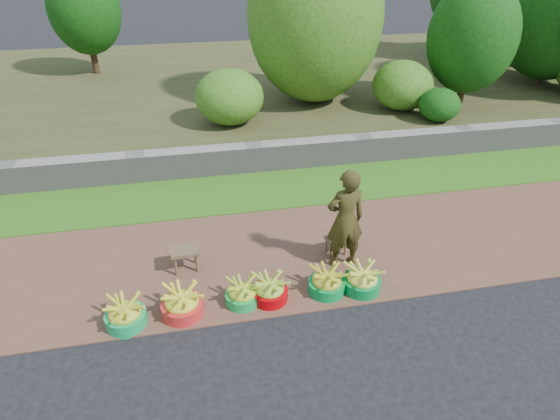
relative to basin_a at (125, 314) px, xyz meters
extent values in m
plane|color=black|center=(2.15, -0.24, -0.17)|extent=(120.00, 120.00, 0.00)
cube|color=brown|center=(2.15, 1.01, -0.16)|extent=(80.00, 2.50, 0.02)
cube|color=#346D19|center=(2.15, 3.01, -0.15)|extent=(80.00, 1.50, 0.04)
cube|color=gray|center=(2.15, 3.86, 0.11)|extent=(80.00, 0.35, 0.55)
cube|color=#404020|center=(2.15, 8.76, 0.08)|extent=(80.00, 10.00, 0.50)
cylinder|color=#352314|center=(-1.53, 10.05, 0.91)|extent=(0.18, 0.18, 1.16)
ellipsoid|color=#11460E|center=(-1.53, 10.05, 2.07)|extent=(1.92, 1.92, 2.40)
cylinder|color=#352314|center=(9.82, 9.73, 1.07)|extent=(0.21, 0.21, 1.46)
cylinder|color=#352314|center=(3.97, 6.38, 0.85)|extent=(0.17, 0.17, 1.02)
ellipsoid|color=#3C711B|center=(3.97, 6.38, 2.28)|extent=(3.07, 3.07, 3.84)
cylinder|color=#352314|center=(10.32, 6.53, 0.91)|extent=(0.18, 0.18, 1.14)
cylinder|color=#352314|center=(11.58, 9.57, 0.93)|extent=(0.19, 0.19, 1.19)
cylinder|color=#352314|center=(7.41, 5.51, 0.80)|extent=(0.16, 0.16, 0.93)
ellipsoid|color=#11460E|center=(7.41, 5.51, 1.86)|extent=(1.99, 1.99, 2.49)
ellipsoid|color=#11460E|center=(6.31, 4.51, 0.69)|extent=(0.89, 0.89, 0.71)
ellipsoid|color=#3C711B|center=(5.83, 5.41, 0.89)|extent=(1.38, 1.38, 1.10)
ellipsoid|color=#3C711B|center=(1.86, 5.25, 0.91)|extent=(1.45, 1.45, 1.16)
cylinder|color=#149A51|center=(0.00, 0.00, -0.08)|extent=(0.49, 0.49, 0.18)
ellipsoid|color=gold|center=(0.00, 0.00, 0.06)|extent=(0.44, 0.44, 0.28)
cylinder|color=red|center=(0.67, 0.04, -0.07)|extent=(0.52, 0.52, 0.19)
ellipsoid|color=gold|center=(0.67, 0.04, 0.07)|extent=(0.46, 0.46, 0.30)
cylinder|color=green|center=(1.43, 0.11, -0.09)|extent=(0.44, 0.44, 0.16)
ellipsoid|color=#ADBF29|center=(1.43, 0.11, 0.04)|extent=(0.39, 0.39, 0.25)
cylinder|color=#B00107|center=(1.78, 0.10, -0.08)|extent=(0.48, 0.48, 0.17)
ellipsoid|color=#A4BC34|center=(1.78, 0.10, 0.05)|extent=(0.42, 0.42, 0.27)
cylinder|color=#058B38|center=(2.54, 0.10, -0.08)|extent=(0.49, 0.49, 0.18)
ellipsoid|color=gold|center=(2.54, 0.10, 0.06)|extent=(0.43, 0.43, 0.28)
cylinder|color=#077C34|center=(3.01, 0.05, -0.08)|extent=(0.50, 0.50, 0.18)
ellipsoid|color=#CED13E|center=(3.01, 0.05, 0.06)|extent=(0.44, 0.44, 0.28)
cube|color=brown|center=(0.74, 0.93, 0.17)|extent=(0.40, 0.32, 0.04)
cylinder|color=brown|center=(0.60, 0.82, 0.00)|extent=(0.04, 0.04, 0.29)
cylinder|color=brown|center=(0.89, 0.84, 0.00)|extent=(0.04, 0.04, 0.29)
cylinder|color=brown|center=(0.59, 1.02, 0.00)|extent=(0.04, 0.04, 0.29)
cylinder|color=brown|center=(0.88, 1.05, 0.00)|extent=(0.04, 0.04, 0.29)
cube|color=brown|center=(2.90, 0.88, 0.10)|extent=(0.32, 0.26, 0.04)
cylinder|color=brown|center=(2.80, 0.79, -0.03)|extent=(0.03, 0.03, 0.23)
cylinder|color=brown|center=(3.03, 0.81, -0.03)|extent=(0.03, 0.03, 0.23)
cylinder|color=brown|center=(2.78, 0.94, -0.03)|extent=(0.03, 0.03, 0.23)
cylinder|color=brown|center=(3.01, 0.97, -0.03)|extent=(0.03, 0.03, 0.23)
imported|color=black|center=(2.92, 0.62, 0.60)|extent=(0.56, 0.39, 1.48)
camera|label=1|loc=(1.01, -4.42, 3.97)|focal=30.00mm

